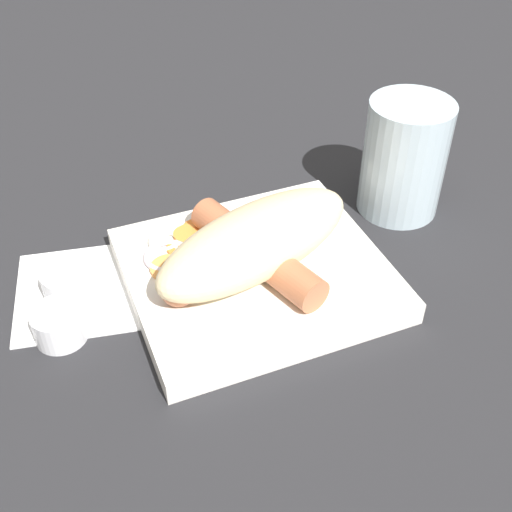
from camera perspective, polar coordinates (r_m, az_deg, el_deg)
name	(u,v)px	position (r m, az deg, el deg)	size (l,w,h in m)	color
ground_plane	(256,283)	(0.56, 0.00, -2.42)	(3.00, 3.00, 0.00)	#232326
food_tray	(256,274)	(0.55, 0.00, -1.62)	(0.22, 0.19, 0.02)	silver
bread_roll	(254,245)	(0.53, -0.15, 0.99)	(0.21, 0.13, 0.05)	beige
sausage	(249,250)	(0.54, -0.63, 0.50)	(0.17, 0.15, 0.03)	#B26642
pickled_veggies	(177,250)	(0.56, -7.02, 0.55)	(0.07, 0.07, 0.01)	#F99E4C
napkin	(84,289)	(0.57, -15.06, -2.89)	(0.13, 0.13, 0.00)	white
condiment_cup_near	(68,286)	(0.56, -16.38, -2.54)	(0.04, 0.04, 0.03)	white
condiment_cup_far	(60,329)	(0.53, -17.00, -6.24)	(0.04, 0.04, 0.03)	white
drink_glass	(404,158)	(0.63, 13.03, 8.48)	(0.08, 0.08, 0.11)	silver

